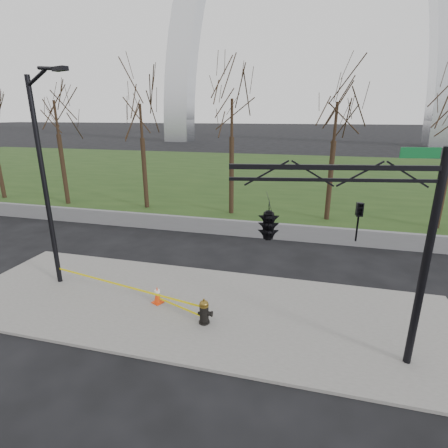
% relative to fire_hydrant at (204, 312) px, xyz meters
% --- Properties ---
extents(ground, '(500.00, 500.00, 0.00)m').
position_rel_fire_hydrant_xyz_m(ground, '(-0.65, 0.96, -0.51)').
color(ground, black).
rests_on(ground, ground).
extents(sidewalk, '(18.00, 6.00, 0.10)m').
position_rel_fire_hydrant_xyz_m(sidewalk, '(-0.65, 0.96, -0.46)').
color(sidewalk, slate).
rests_on(sidewalk, ground).
extents(grass_strip, '(120.00, 40.00, 0.06)m').
position_rel_fire_hydrant_xyz_m(grass_strip, '(-0.65, 30.96, -0.48)').
color(grass_strip, '#1F3914').
rests_on(grass_strip, ground).
extents(guardrail, '(60.00, 0.30, 0.90)m').
position_rel_fire_hydrant_xyz_m(guardrail, '(-0.65, 8.96, -0.06)').
color(guardrail, '#59595B').
rests_on(guardrail, ground).
extents(tree_row, '(55.76, 4.00, 9.22)m').
position_rel_fire_hydrant_xyz_m(tree_row, '(4.23, 12.96, 4.10)').
color(tree_row, black).
rests_on(tree_row, ground).
extents(fire_hydrant, '(0.55, 0.36, 0.89)m').
position_rel_fire_hydrant_xyz_m(fire_hydrant, '(0.00, 0.00, 0.00)').
color(fire_hydrant, black).
rests_on(fire_hydrant, sidewalk).
extents(traffic_cone, '(0.45, 0.45, 0.67)m').
position_rel_fire_hydrant_xyz_m(traffic_cone, '(-2.05, 0.79, -0.08)').
color(traffic_cone, red).
rests_on(traffic_cone, sidewalk).
extents(street_light, '(2.30, 0.96, 8.21)m').
position_rel_fire_hydrant_xyz_m(street_light, '(-6.49, 1.29, 4.19)').
color(street_light, black).
rests_on(street_light, ground).
extents(traffic_signal_mast, '(5.02, 2.54, 6.00)m').
position_rel_fire_hydrant_xyz_m(traffic_signal_mast, '(2.86, -0.99, 3.64)').
color(traffic_signal_mast, black).
rests_on(traffic_signal_mast, ground).
extents(caution_tape, '(6.69, 1.37, 0.45)m').
position_rel_fire_hydrant_xyz_m(caution_tape, '(-2.80, 0.61, 0.08)').
color(caution_tape, yellow).
rests_on(caution_tape, ground).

